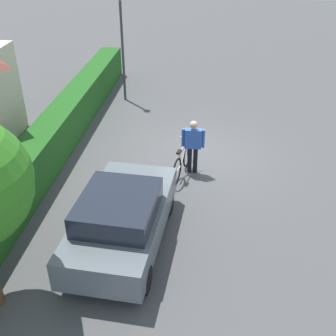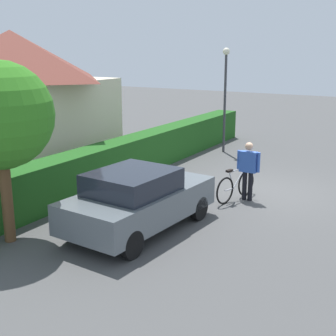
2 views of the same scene
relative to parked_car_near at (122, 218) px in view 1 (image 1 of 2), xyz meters
name	(u,v)px [view 1 (image 1 of 2)]	position (x,y,z in m)	size (l,w,h in m)	color
ground_plane	(200,155)	(4.47, -1.59, -0.77)	(60.00, 60.00, 0.00)	#484848
hedge_row	(59,130)	(4.47, 2.99, -0.13)	(15.36, 0.90, 1.27)	#1E541A
parked_car_near	(122,218)	(0.00, 0.00, 0.00)	(4.06, 2.11, 1.49)	slate
bicycle	(182,162)	(3.28, -1.11, -0.35)	(1.76, 0.58, 0.97)	black
person_rider	(193,143)	(3.42, -1.40, 0.21)	(0.22, 0.67, 1.67)	black
street_lamp	(122,33)	(8.89, 1.72, 1.95)	(0.28, 0.28, 4.19)	#38383D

